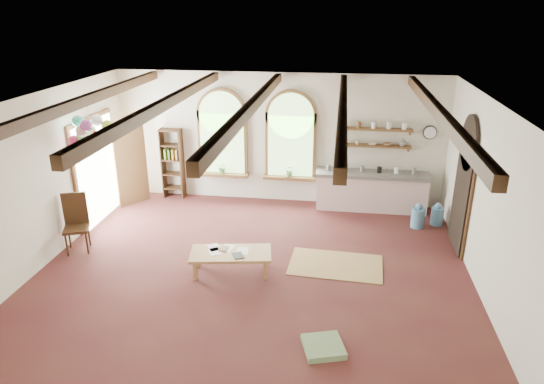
% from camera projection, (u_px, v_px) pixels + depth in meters
% --- Properties ---
extents(floor, '(8.00, 8.00, 0.00)m').
position_uv_depth(floor, '(255.00, 268.00, 9.22)').
color(floor, '#522621').
rests_on(floor, ground).
extents(ceiling_beams, '(6.20, 6.80, 0.18)m').
position_uv_depth(ceiling_beams, '(252.00, 106.00, 8.09)').
color(ceiling_beams, '#3D2313').
rests_on(ceiling_beams, ceiling).
extents(window_left, '(1.30, 0.28, 2.20)m').
position_uv_depth(window_left, '(222.00, 136.00, 11.97)').
color(window_left, brown).
rests_on(window_left, floor).
extents(window_right, '(1.30, 0.28, 2.20)m').
position_uv_depth(window_right, '(291.00, 139.00, 11.75)').
color(window_right, brown).
rests_on(window_right, floor).
extents(left_doorway, '(0.10, 1.90, 2.50)m').
position_uv_depth(left_doorway, '(97.00, 171.00, 10.99)').
color(left_doorway, brown).
rests_on(left_doorway, floor).
extents(right_doorway, '(0.10, 1.30, 2.40)m').
position_uv_depth(right_doorway, '(461.00, 196.00, 9.68)').
color(right_doorway, black).
rests_on(right_doorway, floor).
extents(kitchen_counter, '(2.68, 0.62, 0.94)m').
position_uv_depth(kitchen_counter, '(371.00, 191.00, 11.69)').
color(kitchen_counter, beige).
rests_on(kitchen_counter, floor).
extents(wall_shelf_lower, '(1.70, 0.24, 0.04)m').
position_uv_depth(wall_shelf_lower, '(374.00, 146.00, 11.47)').
color(wall_shelf_lower, brown).
rests_on(wall_shelf_lower, wall_back).
extents(wall_shelf_upper, '(1.70, 0.24, 0.04)m').
position_uv_depth(wall_shelf_upper, '(376.00, 129.00, 11.32)').
color(wall_shelf_upper, brown).
rests_on(wall_shelf_upper, wall_back).
extents(wall_clock, '(0.32, 0.04, 0.32)m').
position_uv_depth(wall_clock, '(430.00, 132.00, 11.24)').
color(wall_clock, black).
rests_on(wall_clock, wall_back).
extents(bookshelf, '(0.53, 0.32, 1.80)m').
position_uv_depth(bookshelf, '(173.00, 163.00, 12.31)').
color(bookshelf, '#3D2313').
rests_on(bookshelf, floor).
extents(coffee_table, '(1.57, 0.92, 0.42)m').
position_uv_depth(coffee_table, '(231.00, 255.00, 8.93)').
color(coffee_table, '#A46E4B').
rests_on(coffee_table, floor).
extents(side_chair, '(0.61, 0.61, 1.18)m').
position_uv_depth(side_chair, '(78.00, 235.00, 9.76)').
color(side_chair, '#3D2313').
rests_on(side_chair, floor).
extents(floor_mat, '(1.82, 1.19, 0.02)m').
position_uv_depth(floor_mat, '(336.00, 265.00, 9.30)').
color(floor_mat, tan).
rests_on(floor_mat, floor).
extents(floor_cushion, '(0.70, 0.70, 0.10)m').
position_uv_depth(floor_cushion, '(323.00, 347.00, 7.02)').
color(floor_cushion, '#6E895E').
rests_on(floor_cushion, floor).
extents(water_jug_a, '(0.27, 0.27, 0.53)m').
position_uv_depth(water_jug_a, '(437.00, 215.00, 10.95)').
color(water_jug_a, '#5085AD').
rests_on(water_jug_a, floor).
extents(water_jug_b, '(0.30, 0.30, 0.58)m').
position_uv_depth(water_jug_b, '(418.00, 217.00, 10.81)').
color(water_jug_b, '#5085AD').
rests_on(water_jug_b, floor).
extents(balloon_cluster, '(0.79, 0.83, 1.15)m').
position_uv_depth(balloon_cluster, '(91.00, 131.00, 9.56)').
color(balloon_cluster, silver).
rests_on(balloon_cluster, floor).
extents(table_book, '(0.18, 0.24, 0.02)m').
position_uv_depth(table_book, '(220.00, 248.00, 9.05)').
color(table_book, olive).
rests_on(table_book, coffee_table).
extents(tablet, '(0.27, 0.31, 0.01)m').
position_uv_depth(tablet, '(238.00, 255.00, 8.78)').
color(tablet, black).
rests_on(tablet, coffee_table).
extents(potted_plant_left, '(0.27, 0.23, 0.30)m').
position_uv_depth(potted_plant_left, '(222.00, 168.00, 12.16)').
color(potted_plant_left, '#598C4C').
rests_on(potted_plant_left, window_left).
extents(potted_plant_right, '(0.27, 0.23, 0.30)m').
position_uv_depth(potted_plant_right, '(290.00, 171.00, 11.93)').
color(potted_plant_right, '#598C4C').
rests_on(potted_plant_right, window_right).
extents(shelf_cup_a, '(0.12, 0.10, 0.10)m').
position_uv_depth(shelf_cup_a, '(343.00, 142.00, 11.54)').
color(shelf_cup_a, white).
rests_on(shelf_cup_a, wall_shelf_lower).
extents(shelf_cup_b, '(0.10, 0.10, 0.09)m').
position_uv_depth(shelf_cup_b, '(357.00, 142.00, 11.50)').
color(shelf_cup_b, beige).
rests_on(shelf_cup_b, wall_shelf_lower).
extents(shelf_bowl_a, '(0.22, 0.22, 0.05)m').
position_uv_depth(shelf_bowl_a, '(372.00, 144.00, 11.46)').
color(shelf_bowl_a, beige).
rests_on(shelf_bowl_a, wall_shelf_lower).
extents(shelf_bowl_b, '(0.20, 0.20, 0.06)m').
position_uv_depth(shelf_bowl_b, '(387.00, 144.00, 11.41)').
color(shelf_bowl_b, '#8C664C').
rests_on(shelf_bowl_b, wall_shelf_lower).
extents(shelf_vase, '(0.18, 0.18, 0.19)m').
position_uv_depth(shelf_vase, '(403.00, 142.00, 11.34)').
color(shelf_vase, slate).
rests_on(shelf_vase, wall_shelf_lower).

